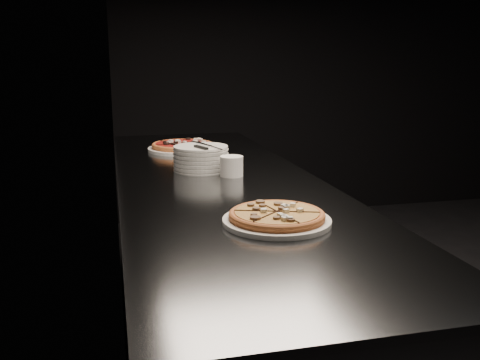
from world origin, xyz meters
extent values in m
cube|color=black|center=(-2.50, 0.00, 1.40)|extent=(0.02, 5.00, 2.80)
cube|color=black|center=(0.00, 2.50, 1.40)|extent=(5.00, 0.02, 2.80)
cube|color=slate|center=(-2.13, 0.00, 0.45)|extent=(0.70, 2.40, 0.90)
cube|color=slate|center=(-2.13, 0.00, 0.91)|extent=(0.74, 2.44, 0.02)
cylinder|color=white|center=(-2.08, -0.60, 0.93)|extent=(0.30, 0.30, 0.01)
cylinder|color=#CC763D|center=(-2.08, -0.60, 0.94)|extent=(0.33, 0.33, 0.01)
torus|color=#CC763D|center=(-2.08, -0.60, 0.95)|extent=(0.33, 0.33, 0.02)
cylinder|color=#FEC054|center=(-2.08, -0.60, 0.95)|extent=(0.29, 0.29, 0.01)
cylinder|color=white|center=(-2.18, 0.64, 0.93)|extent=(0.34, 0.34, 0.02)
cylinder|color=#CC763D|center=(-2.18, 0.64, 0.94)|extent=(0.37, 0.37, 0.01)
torus|color=#CC763D|center=(-2.18, 0.64, 0.95)|extent=(0.38, 0.38, 0.02)
cylinder|color=maroon|center=(-2.18, 0.64, 0.95)|extent=(0.33, 0.33, 0.01)
cylinder|color=white|center=(-2.17, 0.16, 0.93)|extent=(0.22, 0.22, 0.02)
cylinder|color=white|center=(-2.17, 0.16, 0.94)|extent=(0.22, 0.22, 0.02)
cylinder|color=white|center=(-2.17, 0.16, 0.96)|extent=(0.22, 0.22, 0.02)
cylinder|color=white|center=(-2.17, 0.16, 0.98)|extent=(0.22, 0.22, 0.02)
cylinder|color=white|center=(-2.17, 0.16, 0.99)|extent=(0.22, 0.22, 0.02)
cylinder|color=white|center=(-2.17, 0.16, 1.01)|extent=(0.22, 0.22, 0.02)
cube|color=#B0B2B7|center=(-2.15, 0.20, 1.02)|extent=(0.07, 0.14, 0.00)
cube|color=black|center=(-2.17, 0.10, 1.02)|extent=(0.05, 0.09, 0.01)
cube|color=#B0B2B7|center=(-2.13, 0.15, 1.02)|extent=(0.02, 0.22, 0.00)
cylinder|color=white|center=(-2.07, 0.02, 0.96)|extent=(0.09, 0.09, 0.08)
cylinder|color=black|center=(-2.07, 0.02, 0.99)|extent=(0.07, 0.07, 0.01)
camera|label=1|loc=(-2.51, -1.93, 1.36)|focal=40.00mm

